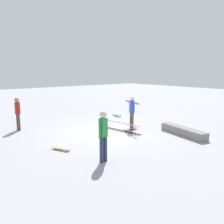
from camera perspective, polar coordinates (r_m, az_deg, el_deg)
ground_plane at (r=11.84m, az=-1.23°, el=-4.74°), size 60.00×60.00×0.00m
grind_rail at (r=12.07m, az=1.84°, el=-3.55°), size 2.59×0.59×0.43m
skate_ledge at (r=11.70m, az=16.54°, el=-4.42°), size 2.60×0.99×0.37m
skater_main at (r=12.18m, az=4.73°, el=0.43°), size 1.33×0.52×1.71m
skateboard_main at (r=12.19m, az=4.47°, el=-3.97°), size 0.28×0.81×0.09m
bystander_red_shirt at (r=12.84m, az=-21.49°, el=-0.01°), size 0.38×0.23×1.66m
bystander_green_shirt at (r=7.86m, az=-2.08°, el=-5.10°), size 0.23×0.39×1.72m
loose_skateboard_teal at (r=15.73m, az=1.13°, el=-0.75°), size 0.82×0.33×0.09m
loose_skateboard_natural at (r=9.44m, az=-12.08°, el=-8.39°), size 0.81×0.50×0.09m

